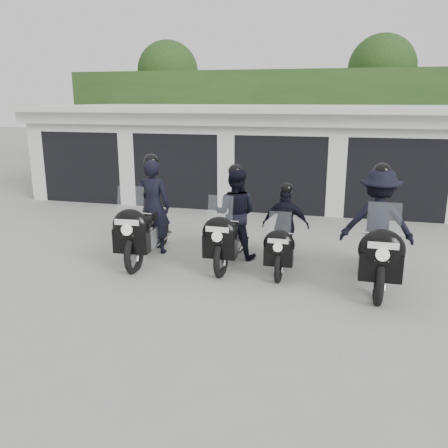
% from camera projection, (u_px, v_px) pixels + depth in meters
% --- Properties ---
extents(ground, '(80.00, 80.00, 0.00)m').
position_uv_depth(ground, '(236.00, 283.00, 8.46)').
color(ground, gray).
rests_on(ground, ground).
extents(garage_block, '(16.40, 6.80, 2.96)m').
position_uv_depth(garage_block, '(291.00, 154.00, 15.64)').
color(garage_block, silver).
rests_on(garage_block, ground).
extents(background_vegetation, '(20.00, 3.90, 5.80)m').
position_uv_depth(background_vegetation, '(314.00, 109.00, 19.76)').
color(background_vegetation, '#1D3B15').
rests_on(background_vegetation, ground).
extents(police_bike_a, '(0.83, 2.49, 2.16)m').
position_uv_depth(police_bike_a, '(148.00, 217.00, 9.63)').
color(police_bike_a, black).
rests_on(police_bike_a, ground).
extents(police_bike_b, '(0.91, 2.29, 2.00)m').
position_uv_depth(police_bike_b, '(233.00, 220.00, 9.46)').
color(police_bike_b, black).
rests_on(police_bike_b, ground).
extents(police_bike_c, '(0.93, 1.94, 1.69)m').
position_uv_depth(police_bike_c, '(284.00, 231.00, 9.12)').
color(police_bike_c, black).
rests_on(police_bike_c, ground).
extents(police_bike_d, '(1.30, 2.49, 2.17)m').
position_uv_depth(police_bike_d, '(378.00, 231.00, 8.38)').
color(police_bike_d, black).
rests_on(police_bike_d, ground).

